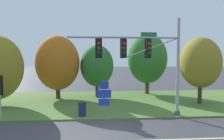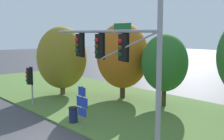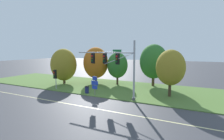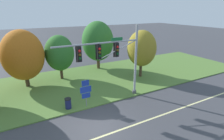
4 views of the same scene
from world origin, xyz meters
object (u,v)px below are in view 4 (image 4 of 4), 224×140
(route_sign_post, at_px, (86,91))
(tree_mid_verge, at_px, (98,41))
(tree_left_of_mast, at_px, (23,55))
(trash_bin, at_px, (68,103))
(tree_behind_signpost, at_px, (60,53))
(traffic_signal_mast, at_px, (113,56))
(tree_tall_centre, at_px, (142,48))

(route_sign_post, height_order, tree_mid_verge, tree_mid_verge)
(route_sign_post, bearing_deg, tree_mid_verge, 60.40)
(route_sign_post, relative_size, tree_mid_verge, 0.37)
(tree_left_of_mast, bearing_deg, trash_bin, -67.77)
(tree_behind_signpost, distance_m, trash_bin, 7.83)
(tree_behind_signpost, height_order, tree_mid_verge, tree_mid_verge)
(traffic_signal_mast, bearing_deg, tree_left_of_mast, 135.03)
(traffic_signal_mast, relative_size, tree_left_of_mast, 1.26)
(traffic_signal_mast, distance_m, tree_mid_verge, 9.39)
(tree_mid_verge, bearing_deg, tree_behind_signpost, -164.70)
(traffic_signal_mast, xyz_separation_m, tree_mid_verge, (2.47, 9.06, -0.31))
(traffic_signal_mast, height_order, tree_left_of_mast, traffic_signal_mast)
(tree_left_of_mast, distance_m, tree_tall_centre, 13.28)
(tree_tall_centre, height_order, trash_bin, tree_tall_centre)
(traffic_signal_mast, relative_size, tree_behind_signpost, 1.47)
(tree_left_of_mast, height_order, tree_tall_centre, tree_left_of_mast)
(tree_left_of_mast, height_order, trash_bin, tree_left_of_mast)
(tree_tall_centre, bearing_deg, traffic_signal_mast, -148.63)
(route_sign_post, bearing_deg, traffic_signal_mast, 2.62)
(route_sign_post, xyz_separation_m, tree_mid_verge, (5.22, 9.18, 2.41))
(tree_behind_signpost, xyz_separation_m, tree_tall_centre, (8.97, -3.97, 0.40))
(traffic_signal_mast, relative_size, tree_mid_verge, 1.18)
(route_sign_post, bearing_deg, tree_behind_signpost, 92.87)
(tree_behind_signpost, bearing_deg, tree_mid_verge, 15.30)
(tree_behind_signpost, relative_size, trash_bin, 5.71)
(traffic_signal_mast, distance_m, route_sign_post, 3.87)
(tree_left_of_mast, distance_m, trash_bin, 7.86)
(tree_left_of_mast, xyz_separation_m, tree_tall_centre, (12.83, -3.43, 0.09))
(traffic_signal_mast, xyz_separation_m, tree_tall_centre, (5.84, 3.56, -0.62))
(tree_mid_verge, bearing_deg, trash_bin, -127.37)
(tree_behind_signpost, bearing_deg, tree_left_of_mast, -172.01)
(traffic_signal_mast, bearing_deg, trash_bin, 176.37)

